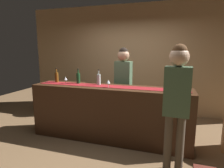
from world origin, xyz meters
TOP-DOWN VIEW (x-y plane):
  - ground_plane at (0.00, 0.00)m, footprint 10.00×10.00m
  - back_wall at (0.00, 1.90)m, footprint 6.00×0.12m
  - bar_counter at (0.00, 0.00)m, footprint 3.00×0.60m
  - counter_runner_cloth at (0.00, 0.00)m, footprint 2.85×0.28m
  - wine_bottle_amber at (-1.19, 0.09)m, footprint 0.07×0.07m
  - wine_bottle_green at (-0.69, 0.10)m, footprint 0.07×0.07m
  - wine_bottle_clear at (-0.24, 0.08)m, footprint 0.07×0.07m
  - wine_glass_near_customer at (-0.92, -0.01)m, footprint 0.07×0.07m
  - wine_glass_mid_counter at (1.24, -0.01)m, footprint 0.07×0.07m
  - wine_glass_far_end at (0.02, -0.11)m, footprint 0.07×0.07m
  - bartender at (0.12, 0.58)m, footprint 0.36×0.25m
  - customer_sipping at (1.18, -0.69)m, footprint 0.35×0.25m
  - potted_plant_tall at (-2.06, 0.94)m, footprint 0.54×0.54m

SIDE VIEW (x-z plane):
  - ground_plane at x=0.00m, z-range 0.00..0.00m
  - potted_plant_tall at x=-2.06m, z-range 0.06..0.86m
  - bar_counter at x=0.00m, z-range 0.00..1.03m
  - counter_runner_cloth at x=0.00m, z-range 1.03..1.04m
  - bartender at x=0.12m, z-range 0.22..1.97m
  - customer_sipping at x=1.18m, z-range 0.23..2.01m
  - wine_glass_near_customer at x=-0.92m, z-range 1.07..1.21m
  - wine_glass_mid_counter at x=1.24m, z-range 1.07..1.21m
  - wine_glass_far_end at x=0.02m, z-range 1.07..1.21m
  - wine_bottle_amber at x=-1.19m, z-range 1.00..1.30m
  - wine_bottle_green at x=-0.69m, z-range 1.00..1.30m
  - wine_bottle_clear at x=-0.24m, z-range 1.00..1.30m
  - back_wall at x=0.00m, z-range 0.00..2.90m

